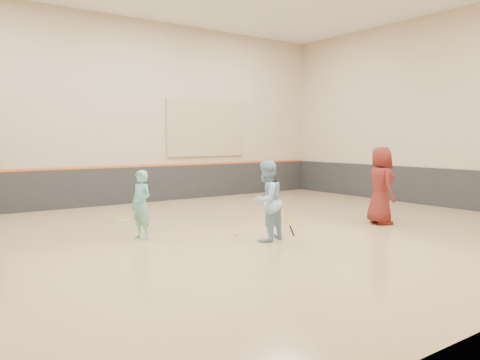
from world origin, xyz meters
TOP-DOWN VIEW (x-y plane):
  - room at (0.00, 0.00)m, footprint 15.04×12.04m
  - wainscot_back at (0.00, 5.97)m, footprint 14.90×0.04m
  - wainscot_right at (7.47, 0.00)m, footprint 0.04×11.90m
  - accent_stripe at (0.00, 5.96)m, footprint 14.90×0.03m
  - acoustic_panel at (2.80, 5.95)m, footprint 3.20×0.08m
  - girl at (-2.07, 0.65)m, footprint 0.48×0.60m
  - instructor at (-0.04, -1.03)m, footprint 0.96×0.84m
  - young_man at (3.50, -1.15)m, footprint 0.95×1.11m
  - held_racket at (0.11, -1.48)m, footprint 0.33×0.33m
  - spare_racket at (-1.49, 3.24)m, footprint 0.76×0.76m
  - ball_under_racket at (-0.28, -0.26)m, footprint 0.07×0.07m
  - ball_in_hand at (3.66, -1.27)m, footprint 0.07×0.07m
  - ball_beside_spare at (1.14, 2.85)m, footprint 0.07×0.07m

SIDE VIEW (x-z plane):
  - ball_under_racket at x=-0.28m, z-range 0.00..0.07m
  - ball_beside_spare at x=1.14m, z-range 0.00..0.07m
  - spare_racket at x=-1.49m, z-range 0.00..0.16m
  - held_racket at x=0.11m, z-range 0.23..0.87m
  - wainscot_back at x=0.00m, z-range 0.00..1.20m
  - wainscot_right at x=7.47m, z-range 0.00..1.20m
  - girl at x=-2.07m, z-range 0.00..1.46m
  - room at x=0.00m, z-range -2.30..3.92m
  - instructor at x=-0.04m, z-range 0.00..1.67m
  - young_man at x=3.50m, z-range 0.00..1.93m
  - ball_in_hand at x=3.66m, z-range 1.15..1.22m
  - accent_stripe at x=0.00m, z-range 1.19..1.25m
  - acoustic_panel at x=2.80m, z-range 1.50..3.50m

